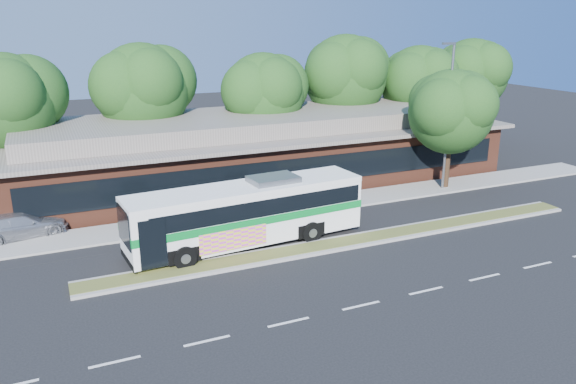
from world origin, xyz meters
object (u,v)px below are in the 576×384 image
(sedan, at_px, (20,225))
(sidewalk_tree, at_px, (455,109))
(lamp_post, at_px, (448,113))
(transit_bus, at_px, (248,209))

(sedan, height_order, sidewalk_tree, sidewalk_tree)
(sedan, bearing_deg, sidewalk_tree, -104.68)
(lamp_post, relative_size, transit_bus, 0.78)
(sedan, relative_size, sidewalk_tree, 0.59)
(sidewalk_tree, bearing_deg, transit_bus, -165.47)
(lamp_post, distance_m, sedan, 24.78)
(lamp_post, relative_size, sedan, 2.04)
(lamp_post, height_order, transit_bus, lamp_post)
(transit_bus, height_order, sidewalk_tree, sidewalk_tree)
(lamp_post, bearing_deg, sedan, 175.77)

